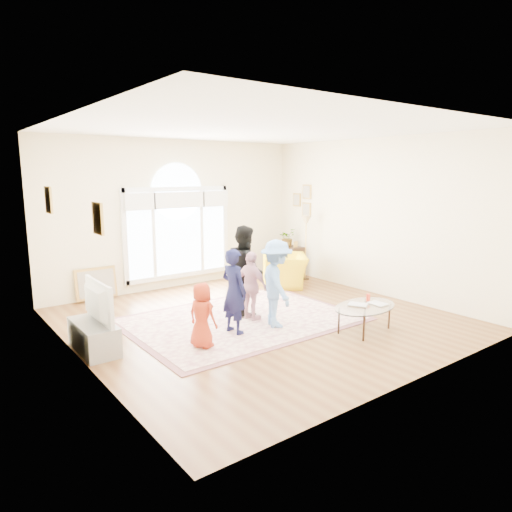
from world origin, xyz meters
TOP-DOWN VIEW (x-y plane):
  - ground at (0.00, 0.00)m, footprint 6.00×6.00m
  - room_shell at (0.01, 2.83)m, footprint 6.00×6.00m
  - area_rug at (-0.28, 0.17)m, footprint 3.60×2.60m
  - rug_border at (-0.28, 0.17)m, footprint 3.80×2.80m
  - tv_console at (-2.75, 0.30)m, footprint 0.45×1.00m
  - television at (-2.74, 0.30)m, footprint 0.17×1.02m
  - coffee_table at (0.96, -1.47)m, footprint 1.33×0.96m
  - armchair at (1.90, 1.57)m, footprint 1.39×1.42m
  - side_cabinet at (2.78, 2.32)m, footprint 0.40×0.50m
  - floor_lamp at (2.68, 1.74)m, footprint 0.26×0.26m
  - plant_pedestal at (2.70, 2.43)m, footprint 0.20×0.20m
  - potted_plant at (2.70, 2.43)m, footprint 0.47×0.42m
  - leaning_picture at (-1.87, 2.90)m, footprint 0.80×0.14m
  - child_red at (-1.47, -0.53)m, footprint 0.44×0.54m
  - child_navy at (-0.76, -0.30)m, footprint 0.39×0.53m
  - child_black at (0.00, 0.46)m, footprint 0.79×0.91m
  - child_pink at (-0.16, 0.05)m, footprint 0.39×0.73m
  - child_blue at (-0.03, -0.46)m, footprint 0.83×1.05m

SIDE VIEW (x-z plane):
  - ground at x=0.00m, z-range 0.00..0.00m
  - leaning_picture at x=-1.87m, z-range -0.31..0.31m
  - rug_border at x=-0.28m, z-range 0.00..0.01m
  - area_rug at x=-0.28m, z-range 0.00..0.02m
  - tv_console at x=-2.75m, z-range 0.00..0.42m
  - armchair at x=1.90m, z-range 0.00..0.70m
  - side_cabinet at x=2.78m, z-range 0.00..0.70m
  - plant_pedestal at x=2.70m, z-range 0.00..0.70m
  - coffee_table at x=0.96m, z-range 0.13..0.67m
  - child_red at x=-1.47m, z-range 0.02..0.97m
  - child_pink at x=-0.16m, z-range 0.02..1.20m
  - child_navy at x=-0.76m, z-range 0.02..1.36m
  - television at x=-2.74m, z-range 0.42..1.01m
  - child_blue at x=-0.03m, z-range 0.02..1.44m
  - child_black at x=0.00m, z-range 0.02..1.59m
  - potted_plant at x=2.70m, z-range 0.70..1.15m
  - floor_lamp at x=2.68m, z-range 0.53..2.04m
  - room_shell at x=0.01m, z-range -1.43..4.57m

